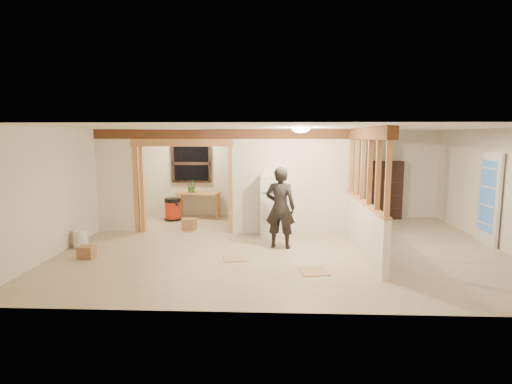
{
  "coord_description": "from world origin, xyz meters",
  "views": [
    {
      "loc": [
        -0.24,
        -8.29,
        2.32
      ],
      "look_at": [
        -0.6,
        0.4,
        1.11
      ],
      "focal_mm": 28.0,
      "sensor_mm": 36.0,
      "label": 1
    }
  ],
  "objects_px": {
    "work_table": "(199,205)",
    "bookshelf": "(387,190)",
    "woman": "(280,208)",
    "shop_vac": "(173,209)",
    "refrigerator": "(274,205)"
  },
  "relations": [
    {
      "from": "work_table",
      "to": "woman",
      "type": "bearing_deg",
      "value": -40.87
    },
    {
      "from": "bookshelf",
      "to": "woman",
      "type": "bearing_deg",
      "value": -134.39
    },
    {
      "from": "work_table",
      "to": "bookshelf",
      "type": "height_order",
      "value": "bookshelf"
    },
    {
      "from": "work_table",
      "to": "bookshelf",
      "type": "relative_size",
      "value": 0.72
    },
    {
      "from": "woman",
      "to": "bookshelf",
      "type": "height_order",
      "value": "woman"
    },
    {
      "from": "woman",
      "to": "work_table",
      "type": "height_order",
      "value": "woman"
    },
    {
      "from": "woman",
      "to": "bookshelf",
      "type": "distance_m",
      "value": 4.4
    },
    {
      "from": "shop_vac",
      "to": "work_table",
      "type": "bearing_deg",
      "value": 26.38
    },
    {
      "from": "bookshelf",
      "to": "refrigerator",
      "type": "bearing_deg",
      "value": -145.6
    },
    {
      "from": "refrigerator",
      "to": "shop_vac",
      "type": "bearing_deg",
      "value": 148.51
    },
    {
      "from": "woman",
      "to": "shop_vac",
      "type": "bearing_deg",
      "value": -30.7
    },
    {
      "from": "work_table",
      "to": "bookshelf",
      "type": "distance_m",
      "value": 5.37
    },
    {
      "from": "woman",
      "to": "bookshelf",
      "type": "xyz_separation_m",
      "value": [
        3.08,
        3.14,
        -0.03
      ]
    },
    {
      "from": "shop_vac",
      "to": "bookshelf",
      "type": "xyz_separation_m",
      "value": [
        6.02,
        0.47,
        0.51
      ]
    },
    {
      "from": "bookshelf",
      "to": "shop_vac",
      "type": "bearing_deg",
      "value": -175.5
    }
  ]
}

